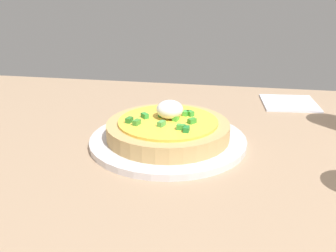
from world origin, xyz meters
The scene contains 4 objects.
dining_table centered at (0.00, 0.00, 1.41)cm, with size 127.76×69.59×2.82cm, color tan.
plate centered at (-7.32, -2.80, 3.35)cm, with size 25.53×25.53×1.06cm, color silver.
pizza centered at (-7.32, -2.75, 5.47)cm, with size 19.93×19.93×5.97cm.
napkin centered at (14.76, 22.38, 3.02)cm, with size 11.25×11.25×0.40cm, color white.
Camera 1 is at (2.78, -59.19, 28.27)cm, focal length 40.67 mm.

